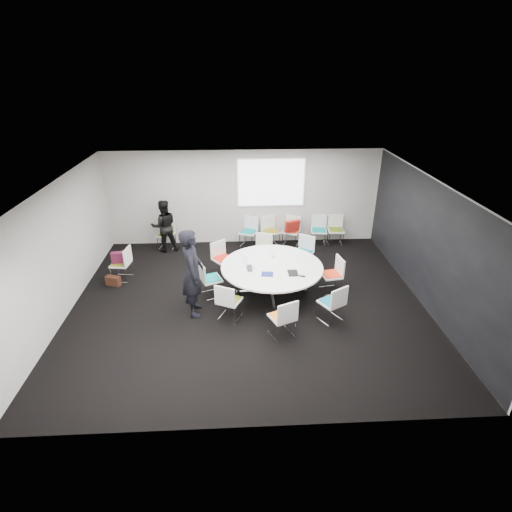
{
  "coord_description": "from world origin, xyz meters",
  "views": [
    {
      "loc": [
        -0.23,
        -7.82,
        5.04
      ],
      "look_at": [
        0.2,
        0.4,
        1.0
      ],
      "focal_mm": 28.0,
      "sensor_mm": 36.0,
      "label": 1
    }
  ],
  "objects_px": {
    "conference_table": "(272,272)",
    "chair_back_d": "(318,236)",
    "chair_back_b": "(270,237)",
    "chair_back_c": "(291,236)",
    "chair_ring_h": "(331,309)",
    "laptop": "(252,268)",
    "chair_ring_b": "(303,258)",
    "cup": "(273,256)",
    "maroon_bag": "(120,257)",
    "brown_bag": "(113,281)",
    "person_back": "(164,226)",
    "chair_back_e": "(335,235)",
    "chair_spare_left": "(122,270)",
    "chair_ring_d": "(223,265)",
    "chair_person_back": "(167,239)",
    "chair_ring_g": "(282,324)",
    "chair_ring_a": "(331,281)",
    "chair_ring_c": "(262,256)",
    "person_main": "(193,273)",
    "chair_ring_f": "(229,307)",
    "chair_back_a": "(249,237)",
    "chair_ring_e": "(211,285)"
  },
  "relations": [
    {
      "from": "chair_back_b",
      "to": "chair_person_back",
      "type": "distance_m",
      "value": 3.09
    },
    {
      "from": "conference_table",
      "to": "chair_ring_a",
      "type": "xyz_separation_m",
      "value": [
        1.44,
        0.0,
        -0.28
      ]
    },
    {
      "from": "conference_table",
      "to": "chair_back_d",
      "type": "relative_size",
      "value": 2.71
    },
    {
      "from": "chair_ring_h",
      "to": "brown_bag",
      "type": "bearing_deg",
      "value": 130.29
    },
    {
      "from": "chair_person_back",
      "to": "chair_ring_e",
      "type": "bearing_deg",
      "value": 128.51
    },
    {
      "from": "chair_ring_a",
      "to": "chair_back_c",
      "type": "relative_size",
      "value": 1.0
    },
    {
      "from": "chair_ring_h",
      "to": "chair_back_c",
      "type": "distance_m",
      "value": 3.97
    },
    {
      "from": "maroon_bag",
      "to": "brown_bag",
      "type": "bearing_deg",
      "value": -119.13
    },
    {
      "from": "chair_back_e",
      "to": "maroon_bag",
      "type": "bearing_deg",
      "value": 22.62
    },
    {
      "from": "chair_ring_c",
      "to": "chair_ring_g",
      "type": "height_order",
      "value": "same"
    },
    {
      "from": "person_main",
      "to": "brown_bag",
      "type": "bearing_deg",
      "value": 54.98
    },
    {
      "from": "chair_back_c",
      "to": "cup",
      "type": "xyz_separation_m",
      "value": [
        -0.77,
        -2.32,
        0.5
      ]
    },
    {
      "from": "chair_ring_h",
      "to": "chair_back_c",
      "type": "relative_size",
      "value": 1.0
    },
    {
      "from": "chair_ring_g",
      "to": "chair_back_e",
      "type": "distance_m",
      "value": 4.91
    },
    {
      "from": "chair_ring_c",
      "to": "person_main",
      "type": "distance_m",
      "value": 2.8
    },
    {
      "from": "chair_ring_b",
      "to": "laptop",
      "type": "distance_m",
      "value": 2.04
    },
    {
      "from": "chair_person_back",
      "to": "maroon_bag",
      "type": "distance_m",
      "value": 2.08
    },
    {
      "from": "maroon_bag",
      "to": "chair_back_a",
      "type": "bearing_deg",
      "value": 29.86
    },
    {
      "from": "chair_ring_f",
      "to": "chair_back_d",
      "type": "relative_size",
      "value": 1.0
    },
    {
      "from": "conference_table",
      "to": "chair_spare_left",
      "type": "height_order",
      "value": "chair_spare_left"
    },
    {
      "from": "maroon_bag",
      "to": "brown_bag",
      "type": "height_order",
      "value": "maroon_bag"
    },
    {
      "from": "chair_ring_a",
      "to": "chair_back_d",
      "type": "relative_size",
      "value": 1.0
    },
    {
      "from": "chair_back_c",
      "to": "person_back",
      "type": "bearing_deg",
      "value": 25.72
    },
    {
      "from": "chair_ring_h",
      "to": "chair_ring_d",
      "type": "bearing_deg",
      "value": 106.59
    },
    {
      "from": "chair_ring_f",
      "to": "chair_ring_g",
      "type": "bearing_deg",
      "value": -6.41
    },
    {
      "from": "chair_person_back",
      "to": "maroon_bag",
      "type": "xyz_separation_m",
      "value": [
        -0.86,
        -1.86,
        0.34
      ]
    },
    {
      "from": "conference_table",
      "to": "chair_ring_g",
      "type": "height_order",
      "value": "chair_ring_g"
    },
    {
      "from": "chair_ring_e",
      "to": "chair_back_d",
      "type": "xyz_separation_m",
      "value": [
        3.11,
        2.8,
        0.0
      ]
    },
    {
      "from": "conference_table",
      "to": "cup",
      "type": "xyz_separation_m",
      "value": [
        0.06,
        0.44,
        0.22
      ]
    },
    {
      "from": "chair_ring_h",
      "to": "chair_person_back",
      "type": "height_order",
      "value": "same"
    },
    {
      "from": "chair_ring_d",
      "to": "cup",
      "type": "relative_size",
      "value": 9.78
    },
    {
      "from": "brown_bag",
      "to": "chair_ring_f",
      "type": "bearing_deg",
      "value": -28.62
    },
    {
      "from": "chair_ring_g",
      "to": "brown_bag",
      "type": "relative_size",
      "value": 2.44
    },
    {
      "from": "chair_back_b",
      "to": "chair_back_d",
      "type": "bearing_deg",
      "value": 158.47
    },
    {
      "from": "laptop",
      "to": "chair_ring_b",
      "type": "bearing_deg",
      "value": -49.0
    },
    {
      "from": "chair_ring_f",
      "to": "chair_person_back",
      "type": "xyz_separation_m",
      "value": [
        -1.88,
        3.73,
        0.0
      ]
    },
    {
      "from": "conference_table",
      "to": "chair_person_back",
      "type": "bearing_deg",
      "value": 136.64
    },
    {
      "from": "chair_spare_left",
      "to": "cup",
      "type": "xyz_separation_m",
      "value": [
        3.79,
        -0.42,
        0.5
      ]
    },
    {
      "from": "person_back",
      "to": "maroon_bag",
      "type": "relative_size",
      "value": 3.85
    },
    {
      "from": "chair_back_a",
      "to": "maroon_bag",
      "type": "height_order",
      "value": "chair_back_a"
    },
    {
      "from": "chair_ring_f",
      "to": "chair_ring_g",
      "type": "relative_size",
      "value": 1.0
    },
    {
      "from": "chair_back_b",
      "to": "chair_spare_left",
      "type": "xyz_separation_m",
      "value": [
        -3.93,
        -1.89,
        0.0
      ]
    },
    {
      "from": "chair_ring_f",
      "to": "cup",
      "type": "relative_size",
      "value": 9.78
    },
    {
      "from": "chair_back_b",
      "to": "chair_back_c",
      "type": "bearing_deg",
      "value": 158.42
    },
    {
      "from": "maroon_bag",
      "to": "conference_table",
      "type": "bearing_deg",
      "value": -12.98
    },
    {
      "from": "cup",
      "to": "chair_spare_left",
      "type": "bearing_deg",
      "value": 173.6
    },
    {
      "from": "chair_ring_a",
      "to": "chair_back_e",
      "type": "xyz_separation_m",
      "value": [
        0.75,
        2.75,
        0.0
      ]
    },
    {
      "from": "chair_ring_b",
      "to": "chair_ring_h",
      "type": "xyz_separation_m",
      "value": [
        0.21,
        -2.45,
        0.0
      ]
    },
    {
      "from": "chair_back_e",
      "to": "brown_bag",
      "type": "distance_m",
      "value": 6.47
    },
    {
      "from": "conference_table",
      "to": "chair_back_e",
      "type": "bearing_deg",
      "value": 51.63
    }
  ]
}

